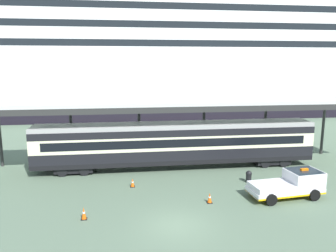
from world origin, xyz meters
name	(u,v)px	position (x,y,z in m)	size (l,w,h in m)	color
ground_plane	(177,225)	(0.00, 0.00, 0.00)	(400.00, 400.00, 0.00)	#586E58
cruise_ship	(199,40)	(12.20, 48.61, 13.81)	(122.48, 27.05, 41.30)	black
platform_canopy	(175,104)	(1.68, 11.29, 5.78)	(38.01, 5.05, 6.08)	silver
train_carriage	(176,143)	(1.68, 10.85, 2.31)	(24.80, 2.81, 4.11)	black
service_truck	(292,183)	(8.75, 3.14, 0.99)	(5.39, 2.69, 2.02)	white
traffic_cone_near	(133,183)	(-2.39, 6.58, 0.33)	(0.36, 0.36, 0.67)	black
traffic_cone_mid	(210,198)	(2.72, 2.88, 0.35)	(0.36, 0.36, 0.72)	black
traffic_cone_far	(84,213)	(-5.48, 1.54, 0.38)	(0.36, 0.36, 0.77)	black
quay_bollard	(249,176)	(6.83, 6.33, 0.52)	(0.48, 0.48, 0.96)	black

